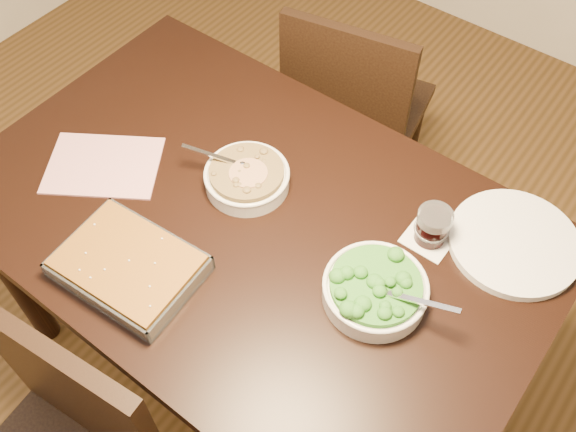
% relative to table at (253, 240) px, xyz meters
% --- Properties ---
extents(ground, '(4.00, 4.00, 0.00)m').
position_rel_table_xyz_m(ground, '(0.00, 0.00, -0.65)').
color(ground, '#442E13').
rests_on(ground, ground).
extents(table, '(1.40, 0.90, 0.75)m').
position_rel_table_xyz_m(table, '(0.00, 0.00, 0.00)').
color(table, black).
rests_on(table, ground).
extents(magazine_a, '(0.34, 0.32, 0.01)m').
position_rel_table_xyz_m(magazine_a, '(-0.40, -0.10, 0.10)').
color(magazine_a, '#B13252').
rests_on(magazine_a, table).
extents(coaster, '(0.11, 0.11, 0.00)m').
position_rel_table_xyz_m(coaster, '(0.37, 0.20, 0.10)').
color(coaster, white).
rests_on(coaster, table).
extents(stew_bowl, '(0.22, 0.21, 0.08)m').
position_rel_table_xyz_m(stew_bowl, '(-0.07, 0.07, 0.12)').
color(stew_bowl, silver).
rests_on(stew_bowl, table).
extents(broccoli_bowl, '(0.26, 0.23, 0.09)m').
position_rel_table_xyz_m(broccoli_bowl, '(0.35, -0.01, 0.13)').
color(broccoli_bowl, silver).
rests_on(broccoli_bowl, table).
extents(baking_dish, '(0.32, 0.24, 0.05)m').
position_rel_table_xyz_m(baking_dish, '(-0.12, -0.28, 0.12)').
color(baking_dish, silver).
rests_on(baking_dish, table).
extents(wine_tumbler, '(0.08, 0.08, 0.09)m').
position_rel_table_xyz_m(wine_tumbler, '(0.37, 0.20, 0.14)').
color(wine_tumbler, black).
rests_on(wine_tumbler, coaster).
extents(dinner_plate, '(0.30, 0.30, 0.02)m').
position_rel_table_xyz_m(dinner_plate, '(0.53, 0.30, 0.11)').
color(dinner_plate, silver).
rests_on(dinner_plate, table).
extents(chair_far, '(0.49, 0.49, 0.87)m').
position_rel_table_xyz_m(chair_far, '(-0.15, 0.69, -0.17)').
color(chair_far, black).
rests_on(chair_far, ground).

